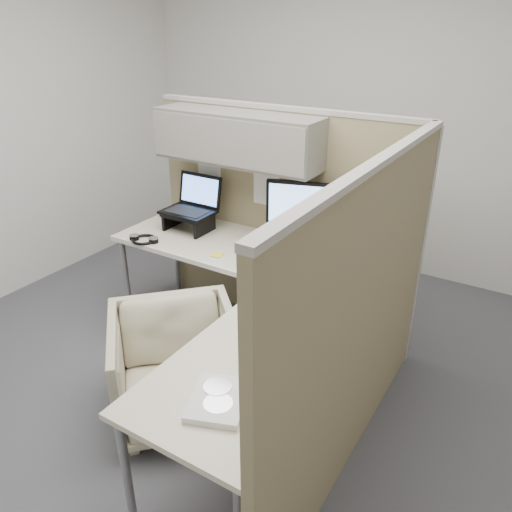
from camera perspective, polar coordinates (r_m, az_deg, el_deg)
The scene contains 18 objects.
ground at distance 3.34m, azimuth -3.84°, elevation -14.48°, with size 4.50×4.50×0.00m, color #44444B.
partition_back at distance 3.53m, azimuth 0.58°, elevation 8.27°, with size 2.00×0.36×1.63m.
partition_right at distance 2.47m, azimuth 12.09°, elevation -7.59°, with size 0.07×2.03×1.63m.
desk at distance 2.98m, azimuth -0.85°, elevation -3.81°, with size 2.00×1.98×0.73m.
office_chair at distance 2.96m, azimuth -9.13°, elevation -11.92°, with size 0.70×0.66×0.72m, color beige.
monitor_left at distance 3.32m, azimuth 4.94°, elevation 5.30°, with size 0.43×0.20×0.47m.
monitor_right at distance 2.99m, azimuth 12.03°, elevation 2.49°, with size 0.40×0.26×0.47m.
laptop_station at distance 3.70m, azimuth -7.45°, elevation 5.27°, with size 0.37×0.32×0.38m.
keyboard at distance 3.09m, azimuth 1.72°, elevation -1.49°, with size 0.43×0.14×0.02m, color black.
mouse at distance 2.92m, azimuth 7.83°, elevation -3.40°, with size 0.10×0.06×0.03m, color black.
travel_mug at distance 3.23m, azimuth 8.44°, elevation 0.85°, with size 0.08×0.08×0.17m.
soda_can_green at distance 2.83m, azimuth 10.28°, elevation -3.51°, with size 0.07×0.07×0.12m, color #1E3FA5.
soda_can_silver at distance 2.99m, azimuth 9.90°, elevation -1.86°, with size 0.07×0.07×0.12m, color black.
sticky_note_d at distance 3.29m, azimuth -0.70°, elevation 0.14°, with size 0.08×0.08×0.01m, color yellow.
sticky_note_a at distance 3.30m, azimuth -4.48°, elevation 0.13°, with size 0.08×0.08×0.01m, color yellow.
headphones at distance 3.59m, azimuth -12.70°, elevation 1.87°, with size 0.22×0.21×0.03m.
paper_stack at distance 2.11m, azimuth -4.31°, elevation -16.06°, with size 0.31×0.34×0.03m.
desk_clock at distance 2.45m, azimuth 5.49°, elevation -8.55°, with size 0.09×0.09×0.09m.
Camera 1 is at (1.53, -2.06, 2.15)m, focal length 35.00 mm.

